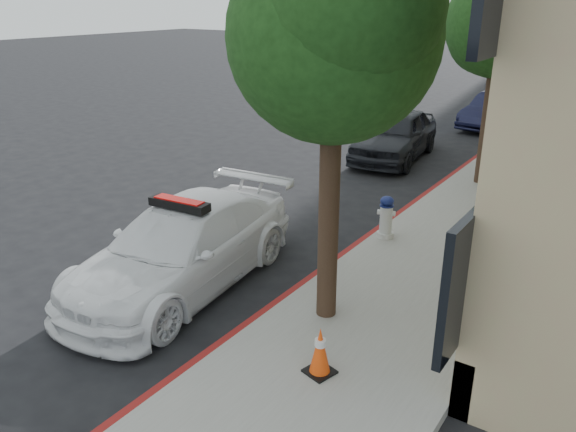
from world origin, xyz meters
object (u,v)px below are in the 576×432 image
(parked_car_mid, at_px, (395,134))
(traffic_cone, at_px, (320,351))
(parked_car_far, at_px, (495,111))
(fire_hydrant, at_px, (386,217))
(police_car, at_px, (183,247))

(parked_car_mid, relative_size, traffic_cone, 6.72)
(parked_car_mid, distance_m, traffic_cone, 11.32)
(parked_car_far, relative_size, fire_hydrant, 4.48)
(parked_car_mid, relative_size, parked_car_far, 1.14)
(traffic_cone, bearing_deg, parked_car_mid, 109.35)
(parked_car_mid, bearing_deg, police_car, -94.60)
(fire_hydrant, xyz_separation_m, traffic_cone, (1.19, -4.55, -0.10))
(parked_car_far, relative_size, traffic_cone, 5.87)
(police_car, xyz_separation_m, parked_car_mid, (-0.41, 9.71, 0.04))
(fire_hydrant, bearing_deg, parked_car_far, 80.96)
(fire_hydrant, bearing_deg, parked_car_mid, 97.90)
(parked_car_mid, height_order, traffic_cone, parked_car_mid)
(police_car, distance_m, parked_car_mid, 9.72)
(police_car, distance_m, traffic_cone, 3.49)
(parked_car_mid, height_order, parked_car_far, parked_car_mid)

